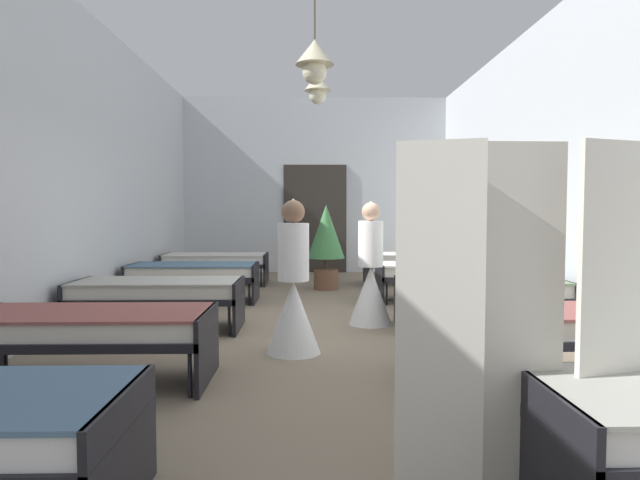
{
  "coord_description": "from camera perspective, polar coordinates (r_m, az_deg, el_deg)",
  "views": [
    {
      "loc": [
        -0.12,
        -6.08,
        1.36
      ],
      "look_at": [
        0.0,
        0.17,
        1.02
      ],
      "focal_mm": 29.76,
      "sensor_mm": 36.0,
      "label": 1
    }
  ],
  "objects": [
    {
      "name": "ground_plane",
      "position": [
        6.25,
        0.03,
        -9.97
      ],
      "size": [
        6.44,
        12.16,
        0.1
      ],
      "primitive_type": "cube",
      "color": "#7A6B56"
    },
    {
      "name": "room_shell",
      "position": [
        7.39,
        -0.18,
        7.67
      ],
      "size": [
        6.24,
        11.76,
        3.89
      ],
      "color": "silver",
      "rests_on": "ground"
    },
    {
      "name": "bed_left_row_1",
      "position": [
        4.63,
        -23.55,
        -8.68
      ],
      "size": [
        1.9,
        0.84,
        0.57
      ],
      "color": "black",
      "rests_on": "ground"
    },
    {
      "name": "bed_right_row_1",
      "position": [
        4.73,
        24.12,
        -8.44
      ],
      "size": [
        1.9,
        0.84,
        0.57
      ],
      "color": "black",
      "rests_on": "ground"
    },
    {
      "name": "bed_left_row_2",
      "position": [
        6.4,
        -17.03,
        -5.35
      ],
      "size": [
        1.9,
        0.84,
        0.57
      ],
      "color": "black",
      "rests_on": "ground"
    },
    {
      "name": "bed_right_row_2",
      "position": [
        6.47,
        16.9,
        -5.25
      ],
      "size": [
        1.9,
        0.84,
        0.57
      ],
      "color": "black",
      "rests_on": "ground"
    },
    {
      "name": "bed_left_row_3",
      "position": [
        8.23,
        -13.41,
        -3.44
      ],
      "size": [
        1.9,
        0.84,
        0.57
      ],
      "color": "black",
      "rests_on": "ground"
    },
    {
      "name": "bed_right_row_3",
      "position": [
        8.28,
        12.82,
        -3.39
      ],
      "size": [
        1.9,
        0.84,
        0.57
      ],
      "color": "black",
      "rests_on": "ground"
    },
    {
      "name": "bed_left_row_4",
      "position": [
        10.08,
        -11.11,
        -2.23
      ],
      "size": [
        1.9,
        0.84,
        0.57
      ],
      "color": "black",
      "rests_on": "ground"
    },
    {
      "name": "bed_right_row_4",
      "position": [
        10.13,
        10.23,
        -2.2
      ],
      "size": [
        1.9,
        0.84,
        0.57
      ],
      "color": "black",
      "rests_on": "ground"
    },
    {
      "name": "nurse_near_aisle",
      "position": [
        6.42,
        5.45,
        -4.38
      ],
      "size": [
        0.52,
        0.52,
        1.49
      ],
      "rotation": [
        0.0,
        0.0,
        0.67
      ],
      "color": "white",
      "rests_on": "ground"
    },
    {
      "name": "nurse_mid_aisle",
      "position": [
        5.12,
        -2.87,
        -6.28
      ],
      "size": [
        0.52,
        0.52,
        1.49
      ],
      "rotation": [
        0.0,
        0.0,
        2.11
      ],
      "color": "white",
      "rests_on": "ground"
    },
    {
      "name": "potted_plant",
      "position": [
        9.25,
        0.66,
        0.21
      ],
      "size": [
        0.65,
        0.65,
        1.48
      ],
      "color": "brown",
      "rests_on": "ground"
    },
    {
      "name": "privacy_screen",
      "position": [
        2.78,
        21.1,
        -7.7
      ],
      "size": [
        1.25,
        0.16,
        1.7
      ],
      "rotation": [
        0.0,
        0.0,
        0.03
      ],
      "color": "silver",
      "rests_on": "ground"
    }
  ]
}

